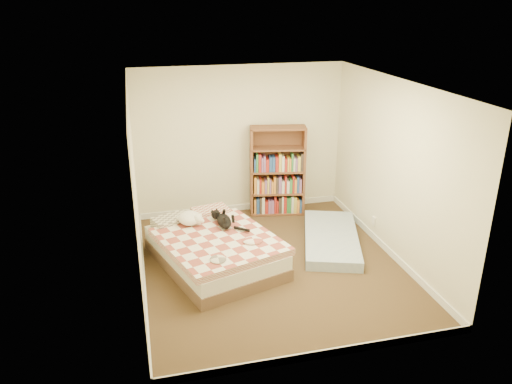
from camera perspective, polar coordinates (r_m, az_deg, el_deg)
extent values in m
cube|color=#442A1D|center=(7.05, 1.78, -8.30)|extent=(3.50, 4.00, 0.01)
cube|color=white|center=(6.20, 2.05, 12.19)|extent=(3.50, 4.00, 0.01)
cube|color=#F0E7C9|center=(8.37, -1.80, 5.86)|extent=(3.50, 0.01, 2.50)
cube|color=#F0E7C9|center=(4.79, 8.41, -6.73)|extent=(3.50, 0.01, 2.50)
cube|color=#F0E7C9|center=(6.30, -13.60, -0.06)|extent=(0.01, 4.00, 2.50)
cube|color=#F0E7C9|center=(7.17, 15.50, 2.39)|extent=(0.01, 4.00, 2.50)
cube|color=white|center=(8.76, -1.70, -1.74)|extent=(3.50, 0.02, 0.10)
cube|color=white|center=(5.47, 7.66, -17.86)|extent=(3.50, 0.02, 0.10)
cube|color=white|center=(6.82, -12.64, -9.47)|extent=(0.02, 4.00, 0.10)
cube|color=white|center=(7.63, 14.55, -6.16)|extent=(0.02, 4.00, 0.10)
cube|color=white|center=(7.84, 13.35, -3.25)|extent=(0.03, 0.09, 0.13)
cube|color=brown|center=(7.05, -4.75, -7.55)|extent=(1.87, 2.24, 0.17)
cube|color=silver|center=(6.97, -4.80, -6.24)|extent=(1.83, 2.19, 0.19)
cube|color=#A2483C|center=(6.90, -4.83, -5.18)|extent=(1.82, 1.93, 0.10)
cube|color=#6A625A|center=(7.50, -8.12, -2.83)|extent=(0.60, 0.48, 0.14)
cube|color=#A2483C|center=(7.58, -3.36, -2.38)|extent=(0.60, 0.48, 0.14)
cube|color=brown|center=(8.28, -0.45, 2.17)|extent=(0.09, 0.31, 1.53)
cube|color=brown|center=(8.52, 5.30, 2.62)|extent=(0.09, 0.31, 1.53)
cube|color=brown|center=(8.52, 2.20, 2.70)|extent=(0.90, 0.18, 1.53)
cube|color=brown|center=(8.66, 2.39, -2.25)|extent=(0.96, 0.47, 0.03)
cube|color=brown|center=(8.39, 2.46, 2.47)|extent=(0.96, 0.47, 0.03)
cube|color=brown|center=(8.18, 2.55, 7.33)|extent=(0.96, 0.47, 0.03)
cube|color=#7093BB|center=(7.67, 8.58, -5.29)|extent=(1.30, 1.89, 0.16)
ellipsoid|color=black|center=(7.09, -3.67, -3.33)|extent=(0.33, 0.48, 0.14)
sphere|color=black|center=(7.29, -4.00, -2.49)|extent=(0.17, 0.17, 0.13)
cone|color=black|center=(7.30, -4.37, -1.99)|extent=(0.06, 0.06, 0.05)
cone|color=black|center=(7.31, -3.77, -1.94)|extent=(0.06, 0.06, 0.05)
cylinder|color=black|center=(6.86, -2.29, -4.52)|extent=(0.12, 0.25, 0.05)
ellipsoid|color=white|center=(7.19, -7.59, -2.96)|extent=(0.34, 0.38, 0.18)
sphere|color=white|center=(7.09, -6.68, -3.11)|extent=(0.15, 0.15, 0.14)
sphere|color=white|center=(7.06, -6.21, -3.34)|extent=(0.07, 0.07, 0.06)
sphere|color=white|center=(7.25, -8.80, -3.00)|extent=(0.08, 0.08, 0.08)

